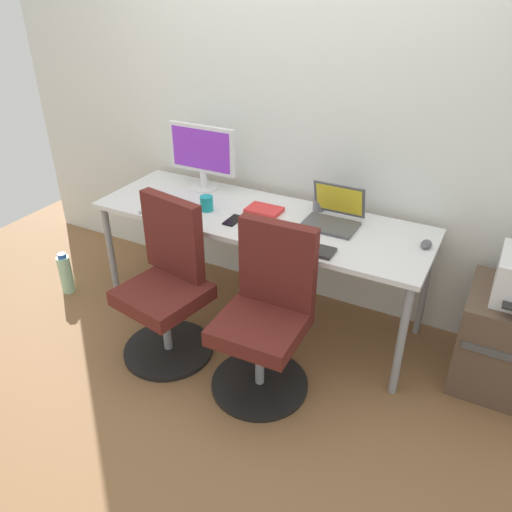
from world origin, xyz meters
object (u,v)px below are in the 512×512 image
Objects in this scene: desktop_monitor at (202,153)px; water_bottle_on_floor at (66,274)px; office_chair_left at (168,288)px; open_laptop at (334,215)px; coffee_mug at (207,203)px; office_chair_right at (266,319)px.

water_bottle_on_floor is at bearing -143.60° from desktop_monitor.
open_laptop reaches higher than office_chair_left.
coffee_mug is at bearing 90.14° from office_chair_left.
open_laptop reaches higher than office_chair_right.
office_chair_right is at bearing -35.20° from coffee_mug.
office_chair_left is at bearing -74.34° from desktop_monitor.
office_chair_right is at bearing 0.09° from office_chair_left.
open_laptop reaches higher than coffee_mug.
office_chair_right reaches higher than coffee_mug.
coffee_mug is at bearing -165.50° from open_laptop.
office_chair_right is 0.86m from coffee_mug.
desktop_monitor is 1.55× the size of open_laptop.
office_chair_left reaches higher than coffee_mug.
open_laptop is at bearing -5.30° from desktop_monitor.
coffee_mug is (-0.00, 0.45, 0.36)m from office_chair_left.
office_chair_left is 0.64m from office_chair_right.
desktop_monitor is at bearing 125.92° from coffee_mug.
water_bottle_on_floor is at bearing 172.41° from office_chair_left.
office_chair_right is at bearing -4.65° from water_bottle_on_floor.
office_chair_right reaches higher than water_bottle_on_floor.
desktop_monitor is (0.81, 0.60, 0.84)m from water_bottle_on_floor.
office_chair_right is 1.25m from desktop_monitor.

